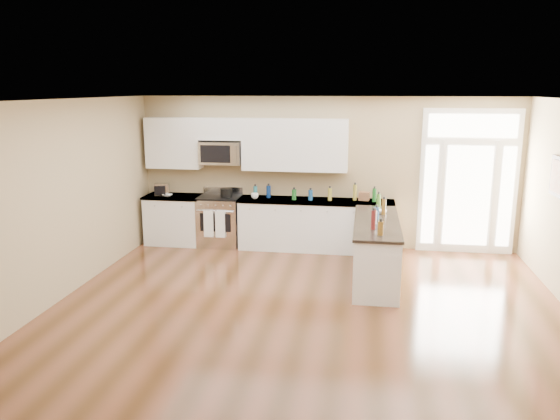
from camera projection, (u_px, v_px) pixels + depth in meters
name	position (u px, v px, depth m)	size (l,w,h in m)	color
ground	(300.00, 337.00, 6.62)	(8.00, 8.00, 0.00)	#4A2C14
room_shell	(301.00, 199.00, 6.24)	(8.00, 8.00, 8.00)	tan
back_cabinet_left	(175.00, 221.00, 10.51)	(1.10, 0.66, 0.94)	silver
back_cabinet_right	(315.00, 226.00, 10.10)	(2.85, 0.66, 0.94)	silver
peninsula_cabinet	(376.00, 252.00, 8.54)	(0.69, 2.32, 0.94)	silver
upper_cabinet_left	(174.00, 143.00, 10.32)	(1.04, 0.33, 0.95)	silver
upper_cabinet_right	(295.00, 145.00, 9.97)	(1.94, 0.33, 0.95)	silver
upper_cabinet_short	(221.00, 129.00, 10.12)	(0.82, 0.33, 0.40)	silver
microwave	(221.00, 153.00, 10.18)	(0.78, 0.41, 0.42)	silver
entry_door	(468.00, 182.00, 9.75)	(1.70, 0.10, 2.60)	white
wall_art_near	(558.00, 177.00, 7.84)	(0.05, 0.58, 0.58)	black
kitchen_range	(220.00, 221.00, 10.36)	(0.77, 0.69, 1.08)	silver
stockpot	(226.00, 192.00, 10.20)	(0.23, 0.23, 0.18)	black
toaster_oven	(162.00, 189.00, 10.40)	(0.27, 0.21, 0.23)	silver
cardboard_box	(364.00, 196.00, 9.94)	(0.19, 0.14, 0.15)	brown
bowl_left	(168.00, 195.00, 10.30)	(0.17, 0.17, 0.04)	white
bowl_peninsula	(382.00, 211.00, 8.94)	(0.17, 0.17, 0.05)	white
cup_counter	(255.00, 196.00, 10.08)	(0.13, 0.13, 0.11)	white
counter_bottles	(339.00, 202.00, 9.27)	(2.41, 2.46, 0.29)	#19591E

